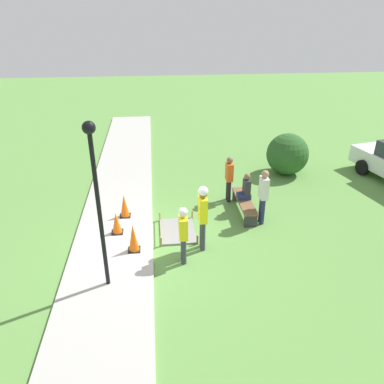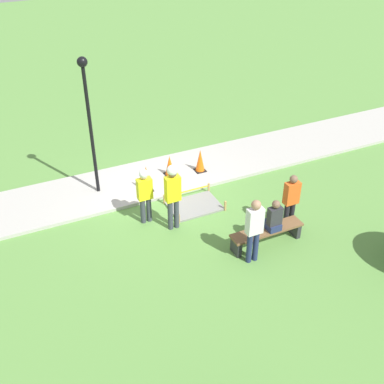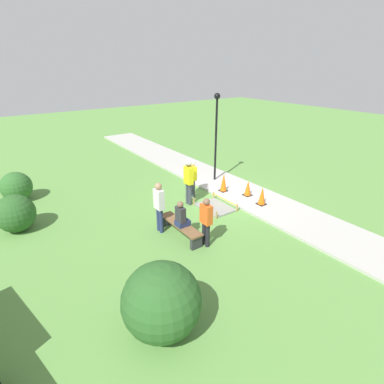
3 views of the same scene
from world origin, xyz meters
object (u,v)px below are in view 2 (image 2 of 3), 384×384
object	(u,v)px
person_seated_on_bench	(274,218)
worker_supervisor	(173,191)
bystander_in_gray_shirt	(254,227)
park_bench	(267,233)
traffic_cone_sidewalk_edge	(146,179)
worker_assistant	(145,192)
traffic_cone_near_patch	(200,160)
lamppost_near	(88,109)
traffic_cone_far_patch	(170,166)
bystander_in_orange_shirt	(291,199)

from	to	relation	value
person_seated_on_bench	worker_supervisor	world-z (taller)	worker_supervisor
bystander_in_gray_shirt	park_bench	bearing A→B (deg)	-149.11
traffic_cone_sidewalk_edge	worker_assistant	bearing A→B (deg)	68.63
traffic_cone_near_patch	lamppost_near	world-z (taller)	lamppost_near
person_seated_on_bench	lamppost_near	size ratio (longest dim) A/B	0.22
park_bench	worker_assistant	distance (m)	3.40
traffic_cone_far_patch	bystander_in_orange_shirt	xyz separation A→B (m)	(-1.90, 3.77, 0.50)
traffic_cone_far_patch	worker_supervisor	bearing A→B (deg)	69.30
traffic_cone_far_patch	bystander_in_orange_shirt	distance (m)	4.25
traffic_cone_far_patch	traffic_cone_near_patch	bearing A→B (deg)	169.39
lamppost_near	traffic_cone_far_patch	bearing A→B (deg)	178.63
traffic_cone_sidewalk_edge	lamppost_near	bearing A→B (deg)	-23.86
traffic_cone_sidewalk_edge	worker_supervisor	world-z (taller)	worker_supervisor
park_bench	bystander_in_gray_shirt	bearing A→B (deg)	30.89
traffic_cone_sidewalk_edge	worker_assistant	xyz separation A→B (m)	(0.53, 1.34, 0.47)
traffic_cone_sidewalk_edge	worker_assistant	distance (m)	1.52
traffic_cone_far_patch	park_bench	xyz separation A→B (m)	(-0.97, 4.12, -0.09)
lamppost_near	bystander_in_orange_shirt	bearing A→B (deg)	137.81
park_bench	lamppost_near	world-z (taller)	lamppost_near
park_bench	person_seated_on_bench	distance (m)	0.50
worker_assistant	bystander_in_orange_shirt	world-z (taller)	worker_assistant
park_bench	worker_assistant	bearing A→B (deg)	-42.15
bystander_in_gray_shirt	lamppost_near	distance (m)	5.55
worker_supervisor	worker_assistant	bearing A→B (deg)	-45.83
worker_supervisor	bystander_in_orange_shirt	distance (m)	3.13
traffic_cone_near_patch	person_seated_on_bench	size ratio (longest dim) A/B	0.85
person_seated_on_bench	worker_supervisor	bearing A→B (deg)	-39.89
park_bench	worker_supervisor	xyz separation A→B (m)	(1.91, -1.65, 0.86)
traffic_cone_near_patch	person_seated_on_bench	bearing A→B (deg)	91.86
bystander_in_gray_shirt	traffic_cone_near_patch	bearing A→B (deg)	-98.89
worker_supervisor	bystander_in_gray_shirt	size ratio (longest dim) A/B	1.08
park_bench	traffic_cone_sidewalk_edge	bearing A→B (deg)	-61.45
worker_assistant	person_seated_on_bench	bearing A→B (deg)	138.71
traffic_cone_far_patch	bystander_in_orange_shirt	world-z (taller)	bystander_in_orange_shirt
traffic_cone_near_patch	park_bench	xyz separation A→B (m)	(0.00, 3.94, -0.13)
worker_assistant	bystander_in_orange_shirt	xyz separation A→B (m)	(-3.40, 1.89, -0.05)
bystander_in_gray_shirt	bystander_in_orange_shirt	bearing A→B (deg)	-154.59
person_seated_on_bench	bystander_in_orange_shirt	world-z (taller)	bystander_in_orange_shirt
worker_supervisor	park_bench	bearing A→B (deg)	139.04
traffic_cone_near_patch	worker_assistant	distance (m)	3.05
traffic_cone_sidewalk_edge	traffic_cone_near_patch	bearing A→B (deg)	-169.71
traffic_cone_sidewalk_edge	bystander_in_orange_shirt	distance (m)	4.34
person_seated_on_bench	worker_assistant	world-z (taller)	worker_assistant
worker_assistant	bystander_in_gray_shirt	bearing A→B (deg)	124.25
park_bench	bystander_in_gray_shirt	size ratio (longest dim) A/B	1.10
traffic_cone_far_patch	worker_assistant	world-z (taller)	worker_assistant
traffic_cone_sidewalk_edge	park_bench	size ratio (longest dim) A/B	0.41
park_bench	person_seated_on_bench	size ratio (longest dim) A/B	2.24
traffic_cone_sidewalk_edge	bystander_in_gray_shirt	size ratio (longest dim) A/B	0.46
park_bench	bystander_in_orange_shirt	xyz separation A→B (m)	(-0.92, -0.36, 0.59)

